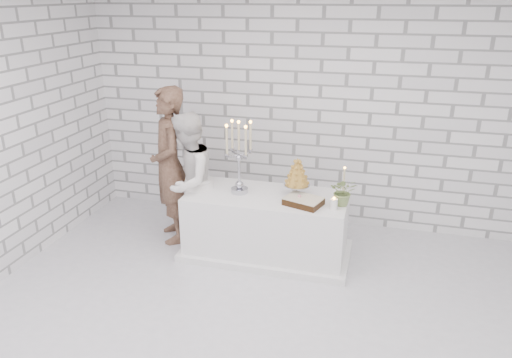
# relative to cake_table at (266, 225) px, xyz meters

# --- Properties ---
(ground) EXTENTS (6.00, 5.00, 0.01)m
(ground) POSITION_rel_cake_table_xyz_m (0.41, -1.41, -0.38)
(ground) COLOR silver
(ground) RESTS_ON ground
(wall_back) EXTENTS (6.00, 0.01, 3.00)m
(wall_back) POSITION_rel_cake_table_xyz_m (0.41, 1.09, 1.12)
(wall_back) COLOR white
(wall_back) RESTS_ON ground
(cake_table) EXTENTS (1.80, 0.80, 0.75)m
(cake_table) POSITION_rel_cake_table_xyz_m (0.00, 0.00, 0.00)
(cake_table) COLOR white
(cake_table) RESTS_ON ground
(groom) EXTENTS (0.75, 0.83, 1.89)m
(groom) POSITION_rel_cake_table_xyz_m (-1.21, 0.11, 0.57)
(groom) COLOR #422A1E
(groom) RESTS_ON ground
(bride) EXTENTS (0.64, 0.81, 1.63)m
(bride) POSITION_rel_cake_table_xyz_m (-0.94, -0.00, 0.44)
(bride) COLOR white
(bride) RESTS_ON ground
(candelabra) EXTENTS (0.35, 0.35, 0.84)m
(candelabra) POSITION_rel_cake_table_xyz_m (-0.32, -0.01, 0.80)
(candelabra) COLOR #A9AAB4
(candelabra) RESTS_ON cake_table
(croquembouche) EXTENTS (0.37, 0.37, 0.45)m
(croquembouche) POSITION_rel_cake_table_xyz_m (0.33, 0.06, 0.60)
(croquembouche) COLOR #A27020
(croquembouche) RESTS_ON cake_table
(chocolate_cake) EXTENTS (0.45, 0.38, 0.08)m
(chocolate_cake) POSITION_rel_cake_table_xyz_m (0.44, -0.16, 0.42)
(chocolate_cake) COLOR black
(chocolate_cake) RESTS_ON cake_table
(pillar_candle) EXTENTS (0.09, 0.09, 0.12)m
(pillar_candle) POSITION_rel_cake_table_xyz_m (0.77, -0.20, 0.44)
(pillar_candle) COLOR white
(pillar_candle) RESTS_ON cake_table
(extra_taper) EXTENTS (0.07, 0.07, 0.32)m
(extra_taper) POSITION_rel_cake_table_xyz_m (0.83, 0.21, 0.54)
(extra_taper) COLOR beige
(extra_taper) RESTS_ON cake_table
(flowers) EXTENTS (0.30, 0.27, 0.31)m
(flowers) POSITION_rel_cake_table_xyz_m (0.85, -0.05, 0.53)
(flowers) COLOR #536A33
(flowers) RESTS_ON cake_table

